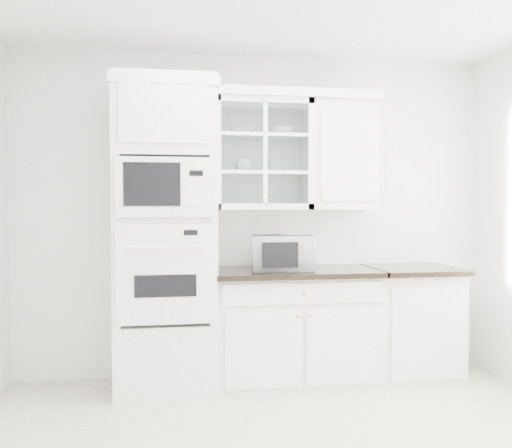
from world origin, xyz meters
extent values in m
cube|color=white|center=(0.00, 1.74, 1.35)|extent=(4.00, 0.02, 2.70)
cube|color=white|center=(-0.75, 1.43, 1.20)|extent=(0.76, 0.65, 2.40)
cube|color=white|center=(-0.75, 1.09, 0.94)|extent=(0.70, 0.03, 0.72)
cube|color=black|center=(-0.75, 1.07, 0.86)|extent=(0.44, 0.01, 0.16)
cube|color=white|center=(-0.75, 1.09, 1.56)|extent=(0.70, 0.03, 0.43)
cube|color=black|center=(-0.84, 1.07, 1.58)|extent=(0.40, 0.01, 0.31)
cube|color=white|center=(0.28, 1.45, 0.44)|extent=(1.30, 0.60, 0.88)
cube|color=black|center=(0.28, 1.42, 0.90)|extent=(1.32, 0.67, 0.04)
cube|color=white|center=(1.28, 1.45, 0.44)|extent=(0.70, 0.60, 0.88)
cube|color=black|center=(1.28, 1.42, 0.90)|extent=(0.72, 0.67, 0.04)
cube|color=white|center=(0.03, 1.58, 1.85)|extent=(0.80, 0.33, 0.90)
cube|color=white|center=(0.03, 1.58, 1.70)|extent=(0.74, 0.29, 0.02)
cube|color=white|center=(0.03, 1.58, 2.00)|extent=(0.74, 0.29, 0.02)
cube|color=white|center=(0.71, 1.58, 1.85)|extent=(0.55, 0.33, 0.90)
cube|color=white|center=(-0.07, 1.56, 2.33)|extent=(2.14, 0.38, 0.07)
imported|color=white|center=(0.17, 1.40, 1.06)|extent=(0.53, 0.45, 0.28)
imported|color=white|center=(-0.14, 1.57, 2.04)|extent=(0.24, 0.24, 0.05)
imported|color=white|center=(0.20, 1.58, 2.04)|extent=(0.23, 0.23, 0.06)
imported|color=white|center=(-0.12, 1.59, 1.76)|extent=(0.16, 0.16, 0.10)
imported|color=white|center=(0.13, 1.60, 1.75)|extent=(0.12, 0.12, 0.09)
camera|label=1|loc=(-0.68, -2.83, 1.44)|focal=38.00mm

